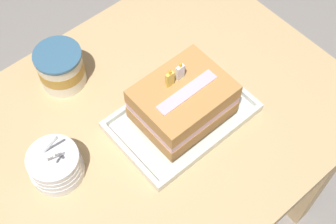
% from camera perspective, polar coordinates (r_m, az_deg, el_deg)
% --- Properties ---
extents(ground_plane, '(8.00, 8.00, 0.00)m').
position_cam_1_polar(ground_plane, '(1.84, -1.08, -13.19)').
color(ground_plane, gray).
extents(dining_table, '(0.96, 0.74, 0.75)m').
position_cam_1_polar(dining_table, '(1.26, -1.53, -3.78)').
color(dining_table, tan).
rests_on(dining_table, ground_plane).
extents(foil_tray, '(0.33, 0.22, 0.02)m').
position_cam_1_polar(foil_tray, '(1.14, 1.68, -0.66)').
color(foil_tray, silver).
rests_on(foil_tray, dining_table).
extents(birthday_cake, '(0.21, 0.16, 0.15)m').
position_cam_1_polar(birthday_cake, '(1.09, 1.77, 1.24)').
color(birthday_cake, '#BE8547').
rests_on(birthday_cake, foil_tray).
extents(bowl_stack, '(0.12, 0.12, 0.13)m').
position_cam_1_polar(bowl_stack, '(1.08, -13.34, -6.19)').
color(bowl_stack, white).
rests_on(bowl_stack, dining_table).
extents(ice_cream_tub, '(0.12, 0.12, 0.10)m').
position_cam_1_polar(ice_cream_tub, '(1.20, -12.72, 5.23)').
color(ice_cream_tub, silver).
rests_on(ice_cream_tub, dining_table).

